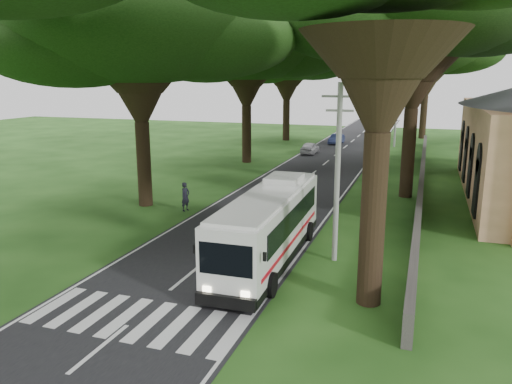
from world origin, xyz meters
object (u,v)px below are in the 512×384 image
at_px(distant_car_b, 336,139).
at_px(pedestrian, 185,197).
at_px(pole_far, 396,112).
at_px(coach_bus, 269,225).
at_px(distant_car_a, 310,148).
at_px(distant_car_c, 378,130).
at_px(pole_mid, 380,128).
at_px(pole_near, 337,171).

height_order(distant_car_b, pedestrian, pedestrian).
distance_m(pole_far, coach_bus, 41.26).
bearing_deg(distant_car_a, distant_car_b, -96.72).
distance_m(distant_car_a, distant_car_c, 20.81).
height_order(pole_far, distant_car_c, pole_far).
relative_size(coach_bus, distant_car_c, 2.21).
relative_size(coach_bus, distant_car_b, 3.01).
xyz_separation_m(pole_mid, pole_far, (0.00, 20.00, 0.00)).
bearing_deg(coach_bus, distant_car_a, 98.32).
xyz_separation_m(pole_near, distant_car_b, (-7.01, 40.34, -3.55)).
height_order(pole_far, pedestrian, pole_far).
xyz_separation_m(distant_car_a, pedestrian, (-2.07, -25.68, 0.24)).
bearing_deg(pole_mid, pole_far, 90.00).
bearing_deg(pedestrian, pole_far, -1.04).
xyz_separation_m(pole_far, distant_car_c, (-2.96, 11.36, -3.43)).
height_order(pole_near, pole_far, same).
xyz_separation_m(pole_mid, distant_car_a, (-8.31, 11.25, -3.52)).
distance_m(coach_bus, pedestrian, 10.12).
height_order(distant_car_c, pedestrian, pedestrian).
bearing_deg(coach_bus, pedestrian, 137.34).
relative_size(pole_far, pedestrian, 4.40).
relative_size(pole_far, coach_bus, 0.73).
bearing_deg(distant_car_b, pedestrian, -90.44).
bearing_deg(distant_car_a, pole_mid, 127.85).
bearing_deg(pole_near, coach_bus, -158.69).
bearing_deg(distant_car_c, coach_bus, 75.12).
relative_size(pole_near, distant_car_c, 1.62).
bearing_deg(pole_near, pole_far, 90.00).
bearing_deg(pedestrian, distant_car_b, 10.20).
xyz_separation_m(distant_car_a, distant_car_c, (5.35, 20.11, 0.08)).
relative_size(coach_bus, distant_car_a, 2.94).
distance_m(pole_near, distant_car_b, 41.10).
distance_m(coach_bus, distant_car_c, 52.46).
xyz_separation_m(pole_near, distant_car_c, (-2.96, 51.36, -3.43)).
distance_m(pole_near, pole_far, 40.00).
bearing_deg(pole_far, pedestrian, -106.77).
bearing_deg(pole_far, distant_car_c, 104.59).
relative_size(pole_mid, distant_car_a, 2.15).
xyz_separation_m(pole_mid, distant_car_b, (-7.01, 20.34, -3.55)).
relative_size(pole_far, distant_car_c, 1.62).
xyz_separation_m(pole_far, coach_bus, (-2.80, -41.09, -2.46)).
distance_m(distant_car_b, distant_car_c, 11.74).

